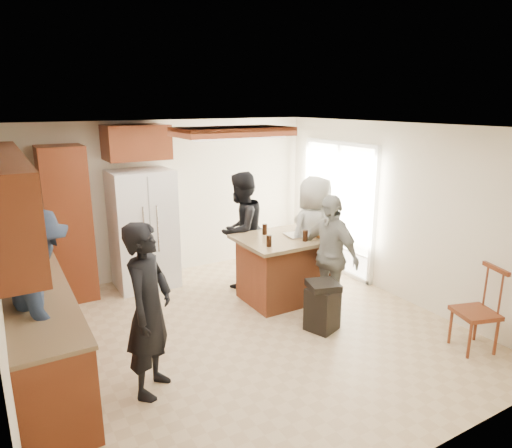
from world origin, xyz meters
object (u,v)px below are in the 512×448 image
refrigerator (143,229)px  spindle_chair (477,312)px  kitchen_island (284,268)px  person_front_left (149,310)px  trash_bin (322,306)px  person_side_right (329,255)px  person_counter (39,302)px  person_behind_right (315,236)px  person_behind_left (241,230)px

refrigerator → spindle_chair: (2.68, -3.78, -0.45)m
kitchen_island → person_front_left: bearing=-153.2°
person_front_left → refrigerator: (0.76, 2.67, 0.04)m
refrigerator → spindle_chair: refrigerator is taller
trash_bin → spindle_chair: size_ratio=0.63×
kitchen_island → spindle_chair: bearing=-63.8°
person_side_right → kitchen_island: 0.81m
refrigerator → kitchen_island: 2.21m
person_front_left → person_counter: person_counter is taller
person_front_left → trash_bin: person_front_left is taller
person_behind_right → spindle_chair: 2.36m
person_front_left → person_behind_right: bearing=-26.9°
person_behind_right → spindle_chair: size_ratio=1.77×
person_side_right → person_front_left: bearing=-86.3°
trash_bin → person_side_right: bearing=43.4°
person_behind_right → kitchen_island: (-0.51, 0.04, -0.40)m
trash_bin → spindle_chair: spindle_chair is taller
person_side_right → kitchen_island: bearing=-165.9°
spindle_chair → kitchen_island: bearing=116.2°
person_behind_left → spindle_chair: person_behind_left is taller
person_front_left → refrigerator: refrigerator is taller
person_behind_right → person_side_right: bearing=67.9°
person_behind_right → person_side_right: 0.69m
person_side_right → person_counter: person_counter is taller
trash_bin → person_counter: bearing=172.2°
person_counter → trash_bin: person_counter is taller
person_side_right → person_behind_left: bearing=-166.9°
kitchen_island → spindle_chair: (1.12, -2.28, -0.02)m
kitchen_island → person_behind_left: bearing=109.2°
trash_bin → refrigerator: bearing=120.0°
person_counter → trash_bin: size_ratio=2.92×
kitchen_island → trash_bin: bearing=-95.6°
person_counter → refrigerator: bearing=-46.6°
person_side_right → refrigerator: 2.84m
trash_bin → kitchen_island: bearing=84.4°
kitchen_island → trash_bin: kitchen_island is taller
person_counter → spindle_chair: person_counter is taller
person_side_right → spindle_chair: bearing=21.2°
person_behind_left → trash_bin: 1.89m
kitchen_island → person_side_right: bearing=-69.0°
refrigerator → kitchen_island: bearing=-43.9°
person_side_right → spindle_chair: (0.86, -1.60, -0.36)m
person_front_left → person_behind_right: 3.04m
person_counter → person_side_right: bearing=-99.9°
person_side_right → kitchen_island: size_ratio=1.27×
refrigerator → person_behind_right: bearing=-36.7°
kitchen_island → trash_bin: 1.04m
person_behind_right → person_side_right: size_ratio=1.08×
refrigerator → person_side_right: bearing=-50.1°
person_behind_right → spindle_chair: person_behind_right is taller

